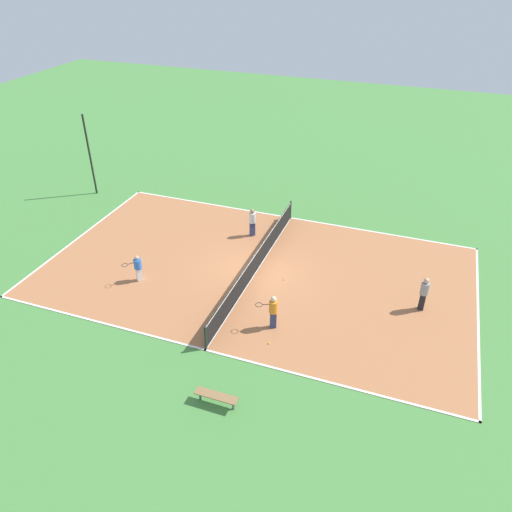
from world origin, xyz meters
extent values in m
plane|color=#47843D|center=(0.00, 0.00, 0.00)|extent=(80.00, 80.00, 0.00)
cube|color=#AD6B42|center=(0.00, 0.00, 0.01)|extent=(11.92, 20.54, 0.02)
cube|color=white|center=(-5.91, 0.00, 0.02)|extent=(0.10, 20.54, 0.00)
cube|color=white|center=(5.91, 0.00, 0.02)|extent=(0.10, 20.54, 0.00)
cube|color=white|center=(0.00, -10.22, 0.02)|extent=(11.92, 0.10, 0.00)
cube|color=white|center=(0.00, 10.22, 0.02)|extent=(11.92, 0.10, 0.00)
cube|color=white|center=(0.00, 0.00, 0.02)|extent=(11.92, 0.10, 0.00)
cylinder|color=black|center=(-5.81, 0.00, 0.58)|extent=(0.10, 0.10, 1.11)
cylinder|color=black|center=(5.81, 0.00, 0.58)|extent=(0.10, 0.10, 1.11)
cube|color=black|center=(0.00, 0.00, 0.55)|extent=(11.62, 0.03, 1.06)
cube|color=white|center=(0.00, 0.00, 1.05)|extent=(11.62, 0.04, 0.06)
cube|color=olive|center=(-8.25, -1.54, 0.43)|extent=(0.36, 1.56, 0.04)
cylinder|color=#4C4C51|center=(-8.25, -2.17, 0.21)|extent=(0.08, 0.08, 0.41)
cylinder|color=#4C4C51|center=(-8.25, -0.91, 0.21)|extent=(0.08, 0.08, 0.41)
cube|color=navy|center=(3.23, 1.39, 0.42)|extent=(0.32, 0.31, 0.80)
cylinder|color=silver|center=(3.23, 1.39, 1.11)|extent=(0.51, 0.51, 0.56)
sphere|color=#A87A56|center=(3.23, 1.39, 1.51)|extent=(0.24, 0.24, 0.24)
cube|color=white|center=(-2.62, 4.95, 0.37)|extent=(0.32, 0.32, 0.69)
cylinder|color=blue|center=(-2.62, 4.95, 0.95)|extent=(0.51, 0.51, 0.48)
sphere|color=tan|center=(-2.62, 4.95, 1.29)|extent=(0.21, 0.21, 0.21)
cylinder|color=#262626|center=(-2.86, 5.16, 1.07)|extent=(0.23, 0.21, 0.03)
torus|color=black|center=(-3.07, 5.34, 1.07)|extent=(0.43, 0.43, 0.02)
cube|color=navy|center=(-3.67, -2.10, 0.42)|extent=(0.29, 0.31, 0.79)
cylinder|color=orange|center=(-3.67, -2.10, 1.09)|extent=(0.48, 0.48, 0.55)
sphere|color=beige|center=(-3.67, -2.10, 1.49)|extent=(0.24, 0.24, 0.24)
cylinder|color=#262626|center=(-3.80, -1.81, 1.23)|extent=(0.14, 0.27, 0.03)
torus|color=black|center=(-3.92, -1.55, 1.23)|extent=(0.40, 0.40, 0.02)
cube|color=black|center=(-0.31, -7.83, 0.43)|extent=(0.22, 0.27, 0.82)
cylinder|color=gray|center=(-0.31, -7.83, 1.14)|extent=(0.38, 0.38, 0.58)
sphere|color=tan|center=(-0.31, -7.83, 1.55)|extent=(0.25, 0.25, 0.25)
sphere|color=#CCE033|center=(-0.25, -1.51, 0.06)|extent=(0.07, 0.07, 0.07)
sphere|color=#CCE033|center=(-4.72, -2.27, 0.06)|extent=(0.07, 0.07, 0.07)
sphere|color=#CCE033|center=(-4.82, 0.55, 0.06)|extent=(0.07, 0.07, 0.07)
sphere|color=#CCE033|center=(-3.71, 0.58, 0.06)|extent=(0.07, 0.07, 0.07)
cylinder|color=black|center=(4.90, 12.68, 2.55)|extent=(0.12, 0.12, 5.10)
camera|label=1|loc=(-19.02, -6.92, 13.80)|focal=35.00mm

